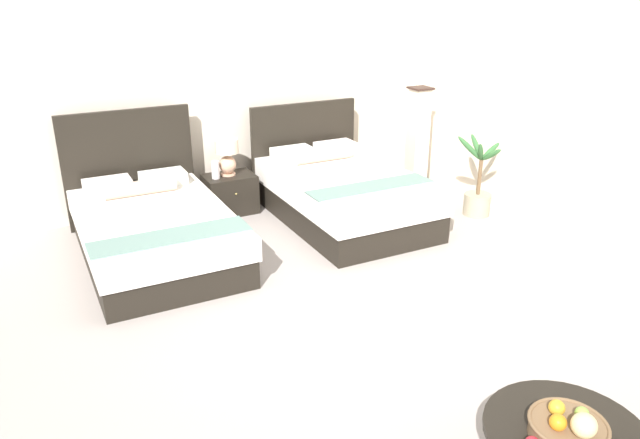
{
  "coord_description": "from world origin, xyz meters",
  "views": [
    {
      "loc": [
        -2.11,
        -3.58,
        2.59
      ],
      "look_at": [
        0.04,
        0.59,
        0.7
      ],
      "focal_mm": 33.59,
      "sensor_mm": 36.0,
      "label": 1
    }
  ],
  "objects_px": {
    "vase": "(215,170)",
    "fruit_bowl": "(569,427)",
    "bed_near_corner": "(342,193)",
    "table_lamp": "(228,155)",
    "floor_lamp_corner": "(418,139)",
    "bed_near_window": "(153,228)",
    "nightstand": "(230,194)",
    "potted_palm": "(478,194)"
  },
  "relations": [
    {
      "from": "bed_near_corner",
      "to": "nightstand",
      "type": "height_order",
      "value": "bed_near_corner"
    },
    {
      "from": "nightstand",
      "to": "table_lamp",
      "type": "height_order",
      "value": "table_lamp"
    },
    {
      "from": "bed_near_window",
      "to": "vase",
      "type": "distance_m",
      "value": 1.2
    },
    {
      "from": "bed_near_corner",
      "to": "table_lamp",
      "type": "distance_m",
      "value": 1.4
    },
    {
      "from": "fruit_bowl",
      "to": "bed_near_corner",
      "type": "bearing_deg",
      "value": 76.32
    },
    {
      "from": "table_lamp",
      "to": "vase",
      "type": "distance_m",
      "value": 0.23
    },
    {
      "from": "bed_near_corner",
      "to": "vase",
      "type": "distance_m",
      "value": 1.48
    },
    {
      "from": "bed_near_window",
      "to": "potted_palm",
      "type": "xyz_separation_m",
      "value": [
        3.63,
        -0.62,
        -0.03
      ]
    },
    {
      "from": "bed_near_window",
      "to": "fruit_bowl",
      "type": "bearing_deg",
      "value": -74.34
    },
    {
      "from": "vase",
      "to": "potted_palm",
      "type": "distance_m",
      "value": 3.06
    },
    {
      "from": "nightstand",
      "to": "potted_palm",
      "type": "xyz_separation_m",
      "value": [
        2.55,
        -1.4,
        0.03
      ]
    },
    {
      "from": "bed_near_window",
      "to": "nightstand",
      "type": "xyz_separation_m",
      "value": [
        1.08,
        0.78,
        -0.06
      ]
    },
    {
      "from": "table_lamp",
      "to": "floor_lamp_corner",
      "type": "relative_size",
      "value": 0.32
    },
    {
      "from": "bed_near_window",
      "to": "nightstand",
      "type": "relative_size",
      "value": 3.81
    },
    {
      "from": "fruit_bowl",
      "to": "floor_lamp_corner",
      "type": "height_order",
      "value": "floor_lamp_corner"
    },
    {
      "from": "bed_near_window",
      "to": "fruit_bowl",
      "type": "xyz_separation_m",
      "value": [
        1.15,
        -4.1,
        0.23
      ]
    },
    {
      "from": "bed_near_corner",
      "to": "floor_lamp_corner",
      "type": "height_order",
      "value": "floor_lamp_corner"
    },
    {
      "from": "vase",
      "to": "bed_near_corner",
      "type": "bearing_deg",
      "value": -31.38
    },
    {
      "from": "bed_near_corner",
      "to": "table_lamp",
      "type": "xyz_separation_m",
      "value": [
        -1.07,
        0.82,
        0.39
      ]
    },
    {
      "from": "vase",
      "to": "floor_lamp_corner",
      "type": "xyz_separation_m",
      "value": [
        2.65,
        -0.24,
        0.1
      ]
    },
    {
      "from": "fruit_bowl",
      "to": "floor_lamp_corner",
      "type": "bearing_deg",
      "value": 62.48
    },
    {
      "from": "table_lamp",
      "to": "potted_palm",
      "type": "xyz_separation_m",
      "value": [
        2.55,
        -1.42,
        -0.44
      ]
    },
    {
      "from": "vase",
      "to": "fruit_bowl",
      "type": "xyz_separation_m",
      "value": [
        0.25,
        -4.84,
        -0.04
      ]
    },
    {
      "from": "floor_lamp_corner",
      "to": "potted_palm",
      "type": "height_order",
      "value": "floor_lamp_corner"
    },
    {
      "from": "floor_lamp_corner",
      "to": "table_lamp",
      "type": "bearing_deg",
      "value": 173.14
    },
    {
      "from": "vase",
      "to": "bed_near_window",
      "type": "bearing_deg",
      "value": -140.65
    },
    {
      "from": "potted_palm",
      "to": "floor_lamp_corner",
      "type": "bearing_deg",
      "value": 93.8
    },
    {
      "from": "bed_near_window",
      "to": "potted_palm",
      "type": "height_order",
      "value": "bed_near_window"
    },
    {
      "from": "bed_near_window",
      "to": "potted_palm",
      "type": "relative_size",
      "value": 2.29
    },
    {
      "from": "bed_near_window",
      "to": "nightstand",
      "type": "distance_m",
      "value": 1.33
    },
    {
      "from": "bed_near_corner",
      "to": "floor_lamp_corner",
      "type": "bearing_deg",
      "value": 20.32
    },
    {
      "from": "bed_near_window",
      "to": "table_lamp",
      "type": "bearing_deg",
      "value": 36.6
    },
    {
      "from": "bed_near_corner",
      "to": "floor_lamp_corner",
      "type": "relative_size",
      "value": 1.63
    },
    {
      "from": "table_lamp",
      "to": "vase",
      "type": "xyz_separation_m",
      "value": [
        -0.17,
        -0.06,
        -0.14
      ]
    },
    {
      "from": "bed_near_corner",
      "to": "table_lamp",
      "type": "bearing_deg",
      "value": 142.56
    },
    {
      "from": "vase",
      "to": "fruit_bowl",
      "type": "distance_m",
      "value": 4.85
    },
    {
      "from": "bed_near_corner",
      "to": "fruit_bowl",
      "type": "distance_m",
      "value": 4.21
    },
    {
      "from": "table_lamp",
      "to": "bed_near_window",
      "type": "bearing_deg",
      "value": -143.4
    },
    {
      "from": "bed_near_corner",
      "to": "nightstand",
      "type": "bearing_deg",
      "value": 143.24
    },
    {
      "from": "nightstand",
      "to": "floor_lamp_corner",
      "type": "distance_m",
      "value": 2.53
    },
    {
      "from": "bed_near_window",
      "to": "nightstand",
      "type": "height_order",
      "value": "bed_near_window"
    },
    {
      "from": "vase",
      "to": "potted_palm",
      "type": "relative_size",
      "value": 0.21
    }
  ]
}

